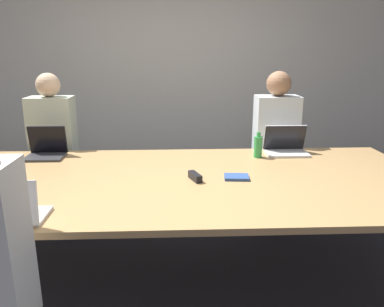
% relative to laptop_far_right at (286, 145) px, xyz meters
% --- Properties ---
extents(ground_plane, '(24.00, 24.00, 0.00)m').
position_rel_laptop_far_right_xyz_m(ground_plane, '(-0.97, -0.61, -0.81)').
color(ground_plane, '#2D2D38').
extents(curtain_wall, '(12.00, 0.06, 2.80)m').
position_rel_laptop_far_right_xyz_m(curtain_wall, '(-0.97, 1.58, 0.59)').
color(curtain_wall, beige).
rests_on(curtain_wall, ground_plane).
extents(conference_table, '(3.63, 1.55, 0.74)m').
position_rel_laptop_far_right_xyz_m(conference_table, '(-0.97, -0.61, -0.12)').
color(conference_table, tan).
rests_on(conference_table, ground_plane).
extents(laptop_far_right, '(0.36, 0.24, 0.24)m').
position_rel_laptop_far_right_xyz_m(laptop_far_right, '(0.00, 0.00, 0.00)').
color(laptop_far_right, silver).
rests_on(laptop_far_right, conference_table).
extents(person_far_right, '(0.40, 0.24, 1.41)m').
position_rel_laptop_far_right_xyz_m(person_far_right, '(0.00, 0.35, -0.12)').
color(person_far_right, '#2D2D38').
rests_on(person_far_right, ground_plane).
extents(bottle_far_right, '(0.07, 0.07, 0.21)m').
position_rel_laptop_far_right_xyz_m(bottle_far_right, '(-0.26, -0.11, 0.02)').
color(bottle_far_right, green).
rests_on(bottle_far_right, conference_table).
extents(laptop_near_left, '(0.33, 0.24, 0.25)m').
position_rel_laptop_far_right_xyz_m(laptop_near_left, '(-1.80, -1.26, 0.00)').
color(laptop_near_left, silver).
rests_on(laptop_near_left, conference_table).
extents(laptop_far_left, '(0.31, 0.25, 0.25)m').
position_rel_laptop_far_right_xyz_m(laptop_far_left, '(-2.02, -0.02, 0.00)').
color(laptop_far_left, '#333338').
rests_on(laptop_far_left, conference_table).
extents(person_far_left, '(0.40, 0.24, 1.40)m').
position_rel_laptop_far_right_xyz_m(person_far_left, '(-2.08, 0.38, -0.13)').
color(person_far_left, '#2D2D38').
rests_on(person_far_left, ground_plane).
extents(stapler, '(0.09, 0.16, 0.05)m').
position_rel_laptop_far_right_xyz_m(stapler, '(-0.81, -0.65, -0.05)').
color(stapler, black).
rests_on(stapler, conference_table).
extents(notebook, '(0.18, 0.14, 0.02)m').
position_rel_laptop_far_right_xyz_m(notebook, '(-0.52, -0.63, -0.06)').
color(notebook, '#2D4C8C').
rests_on(notebook, conference_table).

